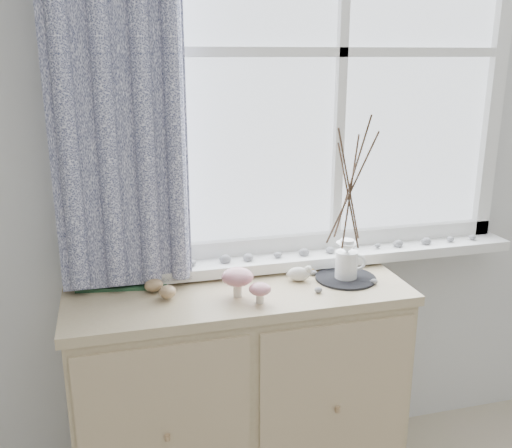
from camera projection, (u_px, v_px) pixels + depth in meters
name	position (u px, v px, depth m)	size (l,w,h in m)	color
sideboard	(240.00, 395.00, 2.12)	(1.20, 0.45, 0.85)	tan
botanical_book	(121.00, 255.00, 1.96)	(0.36, 0.13, 0.25)	#204429
toadstool_cluster	(243.00, 281.00, 1.91)	(0.15, 0.16, 0.10)	white
wooden_eggs	(161.00, 288.00, 1.93)	(0.10, 0.11, 0.07)	tan
songbird_figurine	(299.00, 273.00, 2.07)	(0.11, 0.05, 0.06)	silver
crocheted_doily	(346.00, 278.00, 2.09)	(0.22, 0.22, 0.01)	black
twig_pitcher	(350.00, 185.00, 1.99)	(0.29, 0.29, 0.61)	white
sideboard_pebbles	(335.00, 281.00, 2.05)	(0.25, 0.19, 0.02)	#98989B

